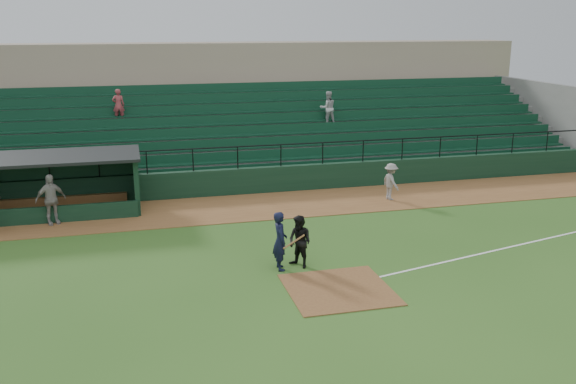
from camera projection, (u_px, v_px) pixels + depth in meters
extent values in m
plane|color=#2F581C|center=(328.00, 277.00, 19.37)|extent=(90.00, 90.00, 0.00)
cube|color=brown|center=(271.00, 205.00, 26.84)|extent=(40.00, 4.00, 0.03)
cube|color=brown|center=(339.00, 289.00, 18.43)|extent=(3.00, 3.00, 0.03)
cube|color=white|center=(532.00, 242.00, 22.41)|extent=(17.49, 4.44, 0.01)
cube|color=black|center=(260.00, 180.00, 28.74)|extent=(36.00, 0.35, 1.20)
cylinder|color=black|center=(259.00, 146.00, 28.33)|extent=(36.00, 0.06, 0.06)
cube|color=slate|center=(240.00, 136.00, 33.01)|extent=(36.00, 9.00, 3.60)
cube|color=#103B25|center=(242.00, 129.00, 32.43)|extent=(34.56, 8.00, 4.05)
cube|color=slate|center=(539.00, 118.00, 37.30)|extent=(0.35, 9.50, 4.20)
cube|color=gray|center=(221.00, 96.00, 38.72)|extent=(38.00, 3.00, 6.40)
cube|color=slate|center=(226.00, 91.00, 36.72)|extent=(36.00, 2.00, 0.20)
imported|color=#B6B6B6|center=(328.00, 108.00, 33.61)|extent=(0.87, 0.68, 1.79)
imported|color=#A03A3F|center=(119.00, 105.00, 31.85)|extent=(0.60, 0.39, 1.64)
cube|color=black|center=(32.00, 180.00, 26.45)|extent=(8.50, 0.20, 2.30)
cube|color=black|center=(136.00, 181.00, 26.25)|extent=(0.20, 2.60, 2.30)
cube|color=black|center=(24.00, 158.00, 24.92)|extent=(8.90, 3.20, 0.12)
cube|color=olive|center=(33.00, 203.00, 26.31)|extent=(7.65, 0.40, 0.50)
cube|color=black|center=(25.00, 217.00, 24.18)|extent=(8.50, 0.12, 0.70)
imported|color=black|center=(280.00, 241.00, 19.74)|extent=(0.45, 0.69, 1.90)
cylinder|color=olive|center=(294.00, 242.00, 19.65)|extent=(0.79, 0.34, 0.35)
imported|color=black|center=(300.00, 242.00, 19.94)|extent=(1.00, 1.04, 1.70)
imported|color=gray|center=(391.00, 182.00, 27.51)|extent=(0.76, 1.13, 1.62)
imported|color=#9C9692|center=(51.00, 199.00, 24.08)|extent=(1.25, 0.91, 1.97)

